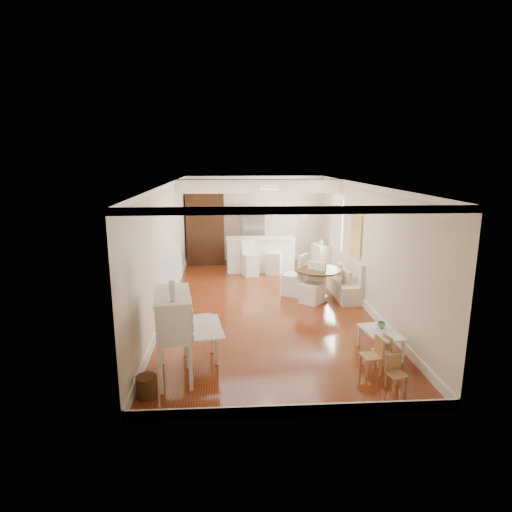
{
  "coord_description": "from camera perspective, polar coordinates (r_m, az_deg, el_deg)",
  "views": [
    {
      "loc": [
        -0.82,
        -9.5,
        3.35
      ],
      "look_at": [
        -0.21,
        0.3,
        1.11
      ],
      "focal_mm": 30.0,
      "sensor_mm": 36.0,
      "label": 1
    }
  ],
  "objects": [
    {
      "name": "kids_table",
      "position": [
        7.91,
        16.23,
        -11.05
      ],
      "size": [
        0.63,
        0.92,
        0.43
      ],
      "primitive_type": "cube",
      "rotation": [
        0.0,
        0.0,
        0.15
      ],
      "color": "white",
      "rests_on": "ground"
    },
    {
      "name": "slip_chair_far",
      "position": [
        10.71,
        5.18,
        -2.44
      ],
      "size": [
        0.71,
        0.71,
        1.06
      ],
      "primitive_type": "cube",
      "rotation": [
        0.0,
        0.0,
        -2.13
      ],
      "color": "white",
      "rests_on": "ground"
    },
    {
      "name": "bar_stool_left",
      "position": [
        12.41,
        -0.78,
        -0.36
      ],
      "size": [
        0.52,
        0.52,
        1.02
      ],
      "primitive_type": "cube",
      "rotation": [
        0.0,
        0.0,
        0.34
      ],
      "color": "silver",
      "rests_on": "ground"
    },
    {
      "name": "fridge",
      "position": [
        13.91,
        1.11,
        2.73
      ],
      "size": [
        0.75,
        0.65,
        1.8
      ],
      "primitive_type": "imported",
      "color": "silver",
      "rests_on": "ground"
    },
    {
      "name": "gustavian_armchair",
      "position": [
        7.33,
        -7.52,
        -9.9
      ],
      "size": [
        0.72,
        0.72,
        1.05
      ],
      "primitive_type": "cube",
      "rotation": [
        0.0,
        0.0,
        1.78
      ],
      "color": "silver",
      "rests_on": "ground"
    },
    {
      "name": "kids_chair_c",
      "position": [
        6.82,
        18.26,
        -14.69
      ],
      "size": [
        0.3,
        0.3,
        0.53
      ],
      "primitive_type": "cube",
      "rotation": [
        0.0,
        0.0,
        0.2
      ],
      "color": "#9A7246",
      "rests_on": "ground"
    },
    {
      "name": "kids_chair_b",
      "position": [
        7.53,
        16.39,
        -11.97
      ],
      "size": [
        0.3,
        0.3,
        0.5
      ],
      "primitive_type": "cube",
      "rotation": [
        0.0,
        0.0,
        -1.32
      ],
      "color": "tan",
      "rests_on": "ground"
    },
    {
      "name": "kids_chair_a",
      "position": [
        7.17,
        15.1,
        -12.71
      ],
      "size": [
        0.33,
        0.33,
        0.62
      ],
      "primitive_type": "cube",
      "rotation": [
        0.0,
        0.0,
        -1.45
      ],
      "color": "tan",
      "rests_on": "ground"
    },
    {
      "name": "pencil_cup",
      "position": [
        7.95,
        16.36,
        -8.82
      ],
      "size": [
        0.17,
        0.17,
        0.11
      ],
      "primitive_type": "imported",
      "rotation": [
        0.0,
        0.0,
        -0.22
      ],
      "color": "#6BAA63",
      "rests_on": "kids_table"
    },
    {
      "name": "slip_chair_near",
      "position": [
        10.17,
        7.5,
        -3.63
      ],
      "size": [
        0.65,
        0.66,
        0.96
      ],
      "primitive_type": "cube",
      "rotation": [
        0.0,
        0.0,
        -0.71
      ],
      "color": "white",
      "rests_on": "ground"
    },
    {
      "name": "wicker_basket",
      "position": [
        6.61,
        -14.37,
        -16.47
      ],
      "size": [
        0.35,
        0.35,
        0.31
      ],
      "primitive_type": "cylinder",
      "rotation": [
        0.0,
        0.0,
        -0.17
      ],
      "color": "#4F3318",
      "rests_on": "ground"
    },
    {
      "name": "breakfast_counter",
      "position": [
        12.95,
        0.6,
        0.22
      ],
      "size": [
        2.05,
        0.65,
        1.03
      ],
      "primitive_type": "cube",
      "color": "white",
      "rests_on": "ground"
    },
    {
      "name": "room",
      "position": [
        9.96,
        1.43,
        4.97
      ],
      "size": [
        9.0,
        9.04,
        2.82
      ],
      "color": "brown",
      "rests_on": "ground"
    },
    {
      "name": "banquette",
      "position": [
        10.77,
        11.71,
        -2.8
      ],
      "size": [
        0.52,
        1.6,
        0.98
      ],
      "primitive_type": "cube",
      "color": "silver",
      "rests_on": "ground"
    },
    {
      "name": "secretary_bureau",
      "position": [
        6.82,
        -10.85,
        -10.38
      ],
      "size": [
        1.21,
        1.23,
        1.37
      ],
      "primitive_type": "cube",
      "rotation": [
        0.0,
        0.0,
        0.14
      ],
      "color": "white",
      "rests_on": "ground"
    },
    {
      "name": "sideboard",
      "position": [
        13.52,
        8.54,
        -0.02
      ],
      "size": [
        0.49,
        0.82,
        0.73
      ],
      "primitive_type": "cube",
      "rotation": [
        0.0,
        0.0,
        0.21
      ],
      "color": "white",
      "rests_on": "ground"
    },
    {
      "name": "bar_stool_right",
      "position": [
        12.62,
        2.42,
        -0.11
      ],
      "size": [
        0.5,
        0.5,
        1.03
      ],
      "primitive_type": "cube",
      "rotation": [
        0.0,
        0.0,
        -0.25
      ],
      "color": "white",
      "rests_on": "ground"
    },
    {
      "name": "pantry_cabinet",
      "position": [
        13.88,
        -6.75,
        3.66
      ],
      "size": [
        1.2,
        0.6,
        2.3
      ],
      "primitive_type": "cube",
      "color": "#381E11",
      "rests_on": "ground"
    },
    {
      "name": "dining_table",
      "position": [
        10.45,
        8.18,
        -3.77
      ],
      "size": [
        1.47,
        1.47,
        0.76
      ],
      "primitive_type": "cylinder",
      "rotation": [
        0.0,
        0.0,
        0.41
      ],
      "color": "#472C17",
      "rests_on": "ground"
    },
    {
      "name": "branch_vase",
      "position": [
        13.45,
        8.74,
        1.87
      ],
      "size": [
        0.21,
        0.21,
        0.17
      ],
      "primitive_type": "imported",
      "rotation": [
        0.0,
        0.0,
        -0.41
      ],
      "color": "white",
      "rests_on": "sideboard"
    }
  ]
}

